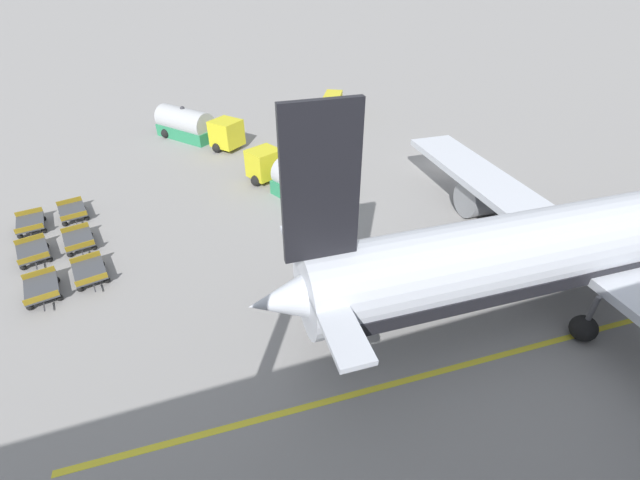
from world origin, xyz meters
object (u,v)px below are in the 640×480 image
object	(u,v)px
fuel_tanker_secondary	(194,127)
baggage_dolly_row_near_col_a	(30,224)
airplane	(602,240)
baggage_dolly_row_near_col_c	(42,289)
fuel_tanker_primary	(295,181)
baggage_dolly_row_mid_a_col_b	(79,240)
baggage_dolly_row_mid_a_col_a	(73,212)
service_van	(332,105)
baggage_dolly_row_mid_a_col_c	(90,272)
baggage_dolly_row_near_col_b	(33,252)

from	to	relation	value
fuel_tanker_secondary	baggage_dolly_row_near_col_a	distance (m)	17.82
airplane	baggage_dolly_row_near_col_c	distance (m)	29.68
fuel_tanker_primary	baggage_dolly_row_mid_a_col_b	distance (m)	15.02
airplane	baggage_dolly_row_mid_a_col_a	xyz separation A→B (m)	(-17.75, -27.47, -2.91)
airplane	fuel_tanker_primary	size ratio (longest dim) A/B	4.29
service_van	baggage_dolly_row_mid_a_col_c	size ratio (longest dim) A/B	1.61
fuel_tanker_primary	baggage_dolly_row_mid_a_col_c	world-z (taller)	fuel_tanker_primary
baggage_dolly_row_near_col_c	baggage_dolly_row_near_col_a	bearing A→B (deg)	-166.08
fuel_tanker_secondary	baggage_dolly_row_mid_a_col_c	world-z (taller)	fuel_tanker_secondary
baggage_dolly_row_mid_a_col_a	baggage_dolly_row_mid_a_col_b	xyz separation A→B (m)	(4.00, 0.79, 0.00)
fuel_tanker_secondary	baggage_dolly_row_mid_a_col_b	size ratio (longest dim) A/B	2.76
baggage_dolly_row_near_col_a	baggage_dolly_row_near_col_c	size ratio (longest dim) A/B	1.00
baggage_dolly_row_near_col_a	baggage_dolly_row_mid_a_col_b	world-z (taller)	same
baggage_dolly_row_mid_a_col_a	baggage_dolly_row_near_col_c	bearing A→B (deg)	-3.90
fuel_tanker_primary	fuel_tanker_secondary	distance (m)	15.51
service_van	baggage_dolly_row_mid_a_col_b	distance (m)	30.67
baggage_dolly_row_near_col_c	baggage_dolly_row_mid_a_col_b	world-z (taller)	same
baggage_dolly_row_near_col_b	baggage_dolly_row_mid_a_col_b	world-z (taller)	same
baggage_dolly_row_mid_a_col_a	fuel_tanker_primary	bearing A→B (deg)	82.85
baggage_dolly_row_near_col_a	baggage_dolly_row_near_col_c	world-z (taller)	same
service_van	baggage_dolly_row_mid_a_col_b	xyz separation A→B (m)	(18.90, -24.15, -0.73)
baggage_dolly_row_mid_a_col_c	fuel_tanker_secondary	bearing A→B (deg)	158.64
fuel_tanker_primary	baggage_dolly_row_near_col_b	world-z (taller)	fuel_tanker_primary
fuel_tanker_primary	baggage_dolly_row_mid_a_col_b	xyz separation A→B (m)	(2.04, -14.86, -0.78)
baggage_dolly_row_near_col_c	baggage_dolly_row_mid_a_col_a	world-z (taller)	same
baggage_dolly_row_near_col_c	baggage_dolly_row_mid_a_col_a	distance (m)	8.50
baggage_dolly_row_near_col_b	baggage_dolly_row_mid_a_col_b	bearing A→B (deg)	101.45
fuel_tanker_primary	baggage_dolly_row_near_col_b	bearing A→B (deg)	-81.67
fuel_tanker_secondary	baggage_dolly_row_near_col_c	bearing A→B (deg)	-26.05
fuel_tanker_primary	baggage_dolly_row_mid_a_col_a	world-z (taller)	fuel_tanker_primary
fuel_tanker_secondary	baggage_dolly_row_near_col_b	world-z (taller)	fuel_tanker_secondary
airplane	baggage_dolly_row_near_col_a	xyz separation A→B (m)	(-16.98, -29.96, -2.91)
baggage_dolly_row_mid_a_col_c	fuel_tanker_primary	bearing A→B (deg)	112.51
baggage_dolly_row_near_col_b	fuel_tanker_secondary	bearing A→B (deg)	146.17
fuel_tanker_primary	fuel_tanker_secondary	bearing A→B (deg)	-156.96
baggage_dolly_row_mid_a_col_c	baggage_dolly_row_mid_a_col_b	bearing A→B (deg)	-165.66
fuel_tanker_primary	service_van	distance (m)	19.25
baggage_dolly_row_mid_a_col_c	service_van	bearing A→B (deg)	134.29
airplane	baggage_dolly_row_mid_a_col_c	xyz separation A→B (m)	(-10.02, -25.72, -2.91)
airplane	baggage_dolly_row_near_col_a	bearing A→B (deg)	-119.55
airplane	baggage_dolly_row_mid_a_col_c	bearing A→B (deg)	-111.28
baggage_dolly_row_mid_a_col_b	baggage_dolly_row_near_col_b	bearing A→B (deg)	-78.55
baggage_dolly_row_mid_a_col_a	baggage_dolly_row_mid_a_col_b	bearing A→B (deg)	11.20
service_van	baggage_dolly_row_mid_a_col_a	xyz separation A→B (m)	(14.90, -24.94, -0.73)
baggage_dolly_row_mid_a_col_c	baggage_dolly_row_near_col_b	bearing A→B (deg)	-133.23
airplane	baggage_dolly_row_mid_a_col_c	distance (m)	27.76
baggage_dolly_row_near_col_b	baggage_dolly_row_mid_a_col_a	xyz separation A→B (m)	(-4.50, 1.69, 0.00)
baggage_dolly_row_near_col_b	baggage_dolly_row_mid_a_col_a	bearing A→B (deg)	159.47
airplane	baggage_dolly_row_near_col_c	world-z (taller)	airplane
baggage_dolly_row_mid_a_col_a	baggage_dolly_row_mid_a_col_b	distance (m)	4.08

